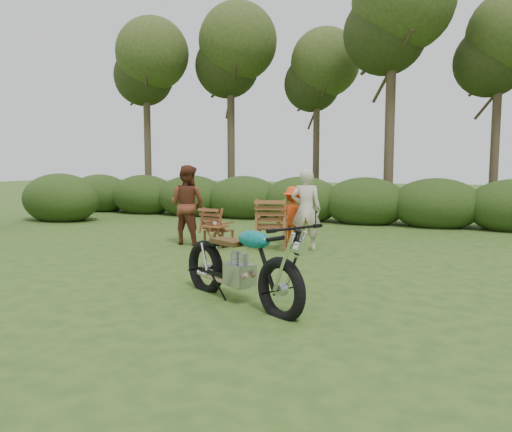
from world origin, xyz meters
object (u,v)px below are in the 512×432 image
at_px(side_table, 216,237).
at_px(child, 293,245).
at_px(lawn_chair_right, 272,249).
at_px(lawn_chair_left, 219,247).
at_px(adult_b, 188,244).
at_px(cup, 216,223).
at_px(adult_a, 306,250).
at_px(motorcycle, 240,302).

distance_m(side_table, child, 1.75).
bearing_deg(lawn_chair_right, lawn_chair_left, -4.78).
bearing_deg(lawn_chair_left, adult_b, 2.62).
xyz_separation_m(cup, adult_b, (-0.89, 0.34, -0.54)).
xyz_separation_m(lawn_chair_right, child, (0.27, 0.58, 0.00)).
bearing_deg(lawn_chair_left, side_table, 110.76).
xyz_separation_m(adult_b, child, (2.23, 0.76, 0.00)).
height_order(lawn_chair_left, side_table, side_table).
xyz_separation_m(lawn_chair_left, adult_a, (1.85, 0.37, 0.00)).
distance_m(motorcycle, lawn_chair_left, 4.36).
xyz_separation_m(lawn_chair_right, adult_a, (0.71, 0.13, 0.00)).
relative_size(cup, adult_a, 0.07).
bearing_deg(child, side_table, 45.77).
height_order(lawn_chair_right, child, child).
xyz_separation_m(motorcycle, side_table, (-2.20, 3.46, 0.25)).
height_order(lawn_chair_right, lawn_chair_left, lawn_chair_right).
relative_size(lawn_chair_left, child, 0.66).
height_order(lawn_chair_right, adult_b, adult_b).
bearing_deg(adult_a, side_table, 6.65).
xyz_separation_m(lawn_chair_right, adult_b, (-1.95, -0.19, 0.00)).
height_order(motorcycle, child, child).
bearing_deg(motorcycle, lawn_chair_left, 148.88).
height_order(side_table, cup, cup).
height_order(motorcycle, side_table, motorcycle).
bearing_deg(cup, lawn_chair_left, 106.22).
bearing_deg(lawn_chair_left, cup, 112.61).
bearing_deg(cup, lawn_chair_right, 26.26).
bearing_deg(motorcycle, child, 128.16).
bearing_deg(child, motorcycle, 107.61).
height_order(lawn_chair_left, adult_a, adult_a).
distance_m(adult_a, adult_b, 2.68).
bearing_deg(lawn_chair_left, lawn_chair_right, -161.78).
height_order(adult_a, adult_b, adult_b).
bearing_deg(adult_a, adult_b, -6.18).
xyz_separation_m(motorcycle, lawn_chair_right, (-1.12, 3.96, 0.00)).
distance_m(lawn_chair_right, adult_a, 0.72).
bearing_deg(cup, child, 39.48).
xyz_separation_m(lawn_chair_left, side_table, (0.07, -0.27, 0.25)).
bearing_deg(child, lawn_chair_right, 71.55).
relative_size(lawn_chair_left, adult_b, 0.49).
bearing_deg(adult_a, motorcycle, 82.87).
relative_size(adult_a, adult_b, 0.96).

